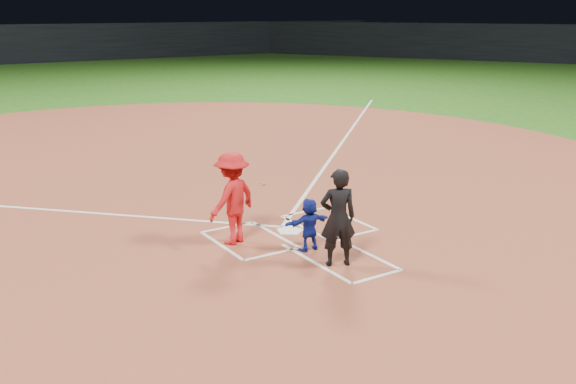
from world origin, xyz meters
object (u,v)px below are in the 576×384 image
catcher (309,224)px  umpire (338,218)px  batter_at_plate (232,198)px  home_plate (290,231)px

catcher → umpire: umpire is taller
batter_at_plate → catcher: bearing=-47.7°
batter_at_plate → umpire: bearing=-62.6°
umpire → batter_at_plate: 2.28m
batter_at_plate → home_plate: bearing=-1.6°
home_plate → catcher: size_ratio=0.58×
catcher → umpire: size_ratio=0.58×
umpire → batter_at_plate: bearing=-40.1°
home_plate → batter_at_plate: 1.59m
home_plate → catcher: catcher is taller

